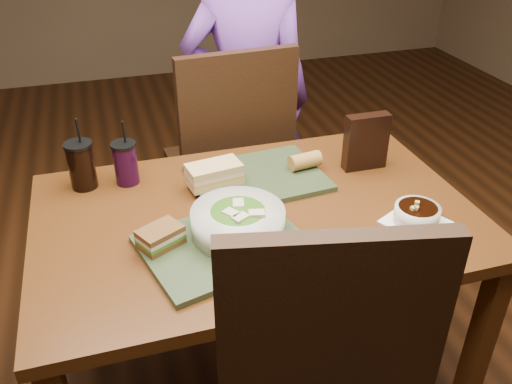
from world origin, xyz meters
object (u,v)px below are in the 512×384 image
diner (247,103)px  dining_table (256,236)px  sandwich_near (160,237)px  salad_bowl (238,220)px  tray_far (257,178)px  cup_cola (81,165)px  baguette_near (293,249)px  chair_far (232,156)px  baguette_far (305,161)px  chip_bag (366,142)px  sandwich_far (214,174)px  cup_berry (126,163)px  soup_bowl (417,214)px  tray_near (223,244)px

diner → dining_table: bearing=91.4°
dining_table → sandwich_near: bearing=-160.5°
salad_bowl → tray_far: bearing=63.7°
diner → cup_cola: diner is taller
diner → baguette_near: (-0.19, -1.08, 0.04)m
chair_far → sandwich_near: (-0.39, -0.76, 0.20)m
tray_far → cup_cola: 0.56m
dining_table → tray_far: bearing=71.8°
baguette_far → cup_cola: (-0.71, 0.12, 0.03)m
tray_far → chip_bag: (0.37, -0.02, 0.09)m
sandwich_far → dining_table: bearing=-63.3°
cup_berry → salad_bowl: bearing=-56.8°
soup_bowl → baguette_far: bearing=118.4°
sandwich_far → cup_berry: (-0.26, 0.12, 0.02)m
tray_far → sandwich_near: bearing=-141.5°
tray_near → baguette_far: (0.36, 0.32, 0.04)m
chair_far → sandwich_far: bearing=-110.6°
tray_far → salad_bowl: salad_bowl is taller
sandwich_near → baguette_near: baguette_near is taller
chair_far → tray_near: bearing=-106.1°
cup_cola → diner: bearing=36.8°
baguette_far → diner: bearing=91.6°
tray_near → soup_bowl: 0.56m
baguette_far → cup_berry: size_ratio=0.49×
chip_bag → sandwich_near: bearing=-159.4°
sandwich_near → sandwich_far: bearing=52.8°
dining_table → cup_berry: cup_berry is taller
baguette_far → chip_bag: bearing=-6.5°
salad_bowl → baguette_near: bearing=-53.8°
dining_table → salad_bowl: (-0.09, -0.11, 0.15)m
salad_bowl → baguette_far: size_ratio=2.42×
diner → soup_bowl: 1.03m
diner → salad_bowl: diner is taller
cup_cola → sandwich_far: bearing=-18.1°
cup_berry → baguette_far: bearing=-10.5°
baguette_near → cup_cola: cup_cola is taller
baguette_near → chip_bag: (0.41, 0.42, 0.05)m
tray_far → cup_cola: (-0.54, 0.12, 0.07)m
dining_table → baguette_near: 0.29m
diner → salad_bowl: size_ratio=5.86×
chip_bag → cup_cola: bearing=171.8°
tray_near → soup_bowl: bearing=-4.9°
chair_far → tray_near: size_ratio=2.55×
chair_far → tray_far: size_ratio=2.55×
cup_cola → chip_bag: 0.93m
cup_cola → cup_berry: 0.14m
tray_near → salad_bowl: (0.05, 0.03, 0.05)m
chair_far → tray_far: (-0.03, -0.47, 0.16)m
salad_bowl → soup_bowl: size_ratio=1.22×
tray_near → chip_bag: 0.65m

